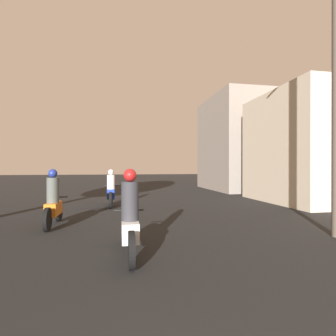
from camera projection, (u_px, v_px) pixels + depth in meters
The scene contains 6 objects.
motorcycle_white at pixel (130, 221), 4.90m from camera, with size 0.60×2.02×1.63m.
motorcycle_orange at pixel (53, 203), 7.33m from camera, with size 0.60×1.94×1.60m.
motorcycle_blue at pixel (111, 191), 11.04m from camera, with size 0.60×1.98×1.56m.
building_right_near at pixel (326, 148), 12.60m from camera, with size 5.99×5.30×5.15m.
building_right_far at pixel (238, 144), 19.45m from camera, with size 4.30×6.49×6.75m.
utility_pole_near at pixel (336, 77), 6.20m from camera, with size 1.60×0.20×7.24m.
Camera 1 is at (-0.51, 0.24, 1.66)m, focal length 28.00 mm.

